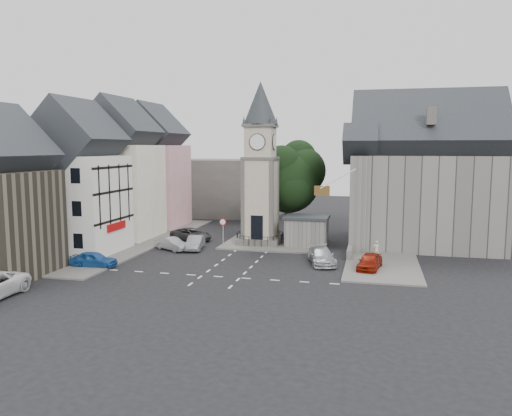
% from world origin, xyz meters
% --- Properties ---
extents(ground, '(120.00, 120.00, 0.00)m').
position_xyz_m(ground, '(0.00, 0.00, 0.00)').
color(ground, black).
rests_on(ground, ground).
extents(pavement_west, '(6.00, 30.00, 0.14)m').
position_xyz_m(pavement_west, '(-12.50, 6.00, 0.07)').
color(pavement_west, '#595651').
rests_on(pavement_west, ground).
extents(pavement_east, '(6.00, 26.00, 0.14)m').
position_xyz_m(pavement_east, '(12.00, 8.00, 0.07)').
color(pavement_east, '#595651').
rests_on(pavement_east, ground).
extents(central_island, '(10.00, 8.00, 0.16)m').
position_xyz_m(central_island, '(1.50, 8.00, 0.08)').
color(central_island, '#595651').
rests_on(central_island, ground).
extents(road_markings, '(20.00, 8.00, 0.01)m').
position_xyz_m(road_markings, '(0.00, -5.50, 0.01)').
color(road_markings, silver).
rests_on(road_markings, ground).
extents(clock_tower, '(4.86, 4.86, 16.25)m').
position_xyz_m(clock_tower, '(0.00, 7.99, 8.12)').
color(clock_tower, '#4C4944').
rests_on(clock_tower, ground).
extents(stone_shelter, '(4.30, 3.30, 3.08)m').
position_xyz_m(stone_shelter, '(4.80, 7.50, 1.55)').
color(stone_shelter, '#63605B').
rests_on(stone_shelter, ground).
extents(town_tree, '(7.20, 7.20, 10.80)m').
position_xyz_m(town_tree, '(2.00, 13.00, 6.97)').
color(town_tree, black).
rests_on(town_tree, ground).
extents(warning_sign_post, '(0.70, 0.19, 2.85)m').
position_xyz_m(warning_sign_post, '(-3.20, 5.43, 2.03)').
color(warning_sign_post, black).
rests_on(warning_sign_post, ground).
extents(terrace_pink, '(8.10, 7.60, 12.80)m').
position_xyz_m(terrace_pink, '(-15.50, 16.00, 6.58)').
color(terrace_pink, '#C8898E').
rests_on(terrace_pink, ground).
extents(terrace_cream, '(8.10, 7.60, 12.80)m').
position_xyz_m(terrace_cream, '(-15.50, 8.00, 6.58)').
color(terrace_cream, beige).
rests_on(terrace_cream, ground).
extents(terrace_tudor, '(8.10, 7.60, 12.00)m').
position_xyz_m(terrace_tudor, '(-15.50, 0.00, 6.19)').
color(terrace_tudor, silver).
rests_on(terrace_tudor, ground).
extents(backdrop_west, '(20.00, 10.00, 8.00)m').
position_xyz_m(backdrop_west, '(-12.00, 28.00, 4.00)').
color(backdrop_west, '#4C4944').
rests_on(backdrop_west, ground).
extents(east_building, '(14.40, 11.40, 12.60)m').
position_xyz_m(east_building, '(15.59, 11.00, 6.26)').
color(east_building, '#63605B').
rests_on(east_building, ground).
extents(east_boundary_wall, '(0.40, 16.00, 0.90)m').
position_xyz_m(east_boundary_wall, '(9.20, 10.00, 0.45)').
color(east_boundary_wall, '#63605B').
rests_on(east_boundary_wall, ground).
extents(flagpole, '(3.68, 0.10, 2.74)m').
position_xyz_m(flagpole, '(8.00, 4.00, 7.00)').
color(flagpole, white).
rests_on(flagpole, ground).
extents(car_west_blue, '(3.91, 1.75, 1.31)m').
position_xyz_m(car_west_blue, '(-11.07, -4.98, 0.65)').
color(car_west_blue, '#1C539F').
rests_on(car_west_blue, ground).
extents(car_west_silver, '(3.88, 2.84, 1.22)m').
position_xyz_m(car_west_silver, '(-7.50, 2.87, 0.61)').
color(car_west_silver, gray).
rests_on(car_west_silver, ground).
extents(car_west_grey, '(5.14, 3.76, 1.30)m').
position_xyz_m(car_west_grey, '(-7.50, 8.00, 0.65)').
color(car_west_grey, '#2F2F31').
rests_on(car_west_grey, ground).
extents(car_island_silver, '(2.06, 4.14, 1.30)m').
position_xyz_m(car_island_silver, '(-5.46, 3.73, 0.65)').
color(car_island_silver, gray).
rests_on(car_island_silver, ground).
extents(car_island_east, '(3.16, 5.08, 1.37)m').
position_xyz_m(car_island_east, '(7.00, 0.50, 0.69)').
color(car_island_east, '#ADB0B5').
rests_on(car_island_east, ground).
extents(car_east_red, '(2.27, 4.20, 1.36)m').
position_xyz_m(car_east_red, '(10.99, -0.64, 0.68)').
color(car_east_red, maroon).
rests_on(car_east_red, ground).
extents(pedestrian, '(0.64, 0.46, 1.62)m').
position_xyz_m(pedestrian, '(11.50, 3.65, 0.81)').
color(pedestrian, '#BDAE9C').
rests_on(pedestrian, ground).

